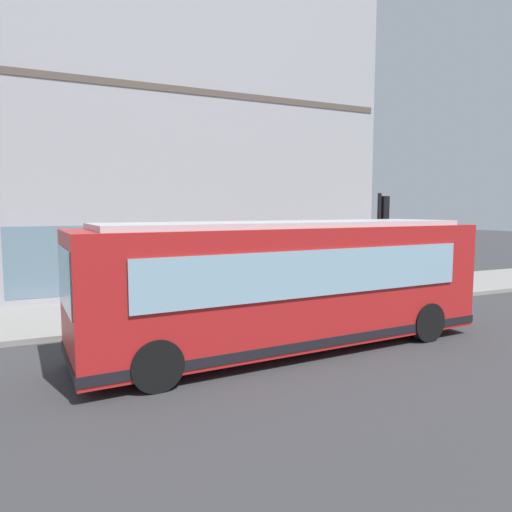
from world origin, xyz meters
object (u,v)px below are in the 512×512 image
(fire_hydrant, at_px, (260,283))
(pedestrian_walking_along_curb, at_px, (291,270))
(pedestrian_by_light_pole, at_px, (312,263))
(pedestrian_near_building_entrance, at_px, (385,261))
(city_bus_nearside, at_px, (289,285))
(pedestrian_near_hydrant, at_px, (407,267))
(traffic_light_near_corner, at_px, (382,226))

(fire_hydrant, height_order, pedestrian_walking_along_curb, pedestrian_walking_along_curb)
(pedestrian_walking_along_curb, distance_m, pedestrian_by_light_pole, 2.31)
(fire_hydrant, height_order, pedestrian_near_building_entrance, pedestrian_near_building_entrance)
(city_bus_nearside, relative_size, pedestrian_by_light_pole, 5.71)
(pedestrian_near_hydrant, bearing_deg, city_bus_nearside, 118.40)
(traffic_light_near_corner, distance_m, pedestrian_near_building_entrance, 4.58)
(traffic_light_near_corner, height_order, pedestrian_near_building_entrance, traffic_light_near_corner)
(pedestrian_near_building_entrance, bearing_deg, pedestrian_near_hydrant, 158.61)
(city_bus_nearside, relative_size, traffic_light_near_corner, 2.70)
(pedestrian_near_hydrant, distance_m, pedestrian_near_building_entrance, 2.58)
(pedestrian_walking_along_curb, height_order, pedestrian_near_building_entrance, pedestrian_walking_along_curb)
(fire_hydrant, bearing_deg, traffic_light_near_corner, -133.72)
(pedestrian_by_light_pole, bearing_deg, pedestrian_walking_along_curb, 129.76)
(traffic_light_near_corner, bearing_deg, pedestrian_near_building_entrance, -42.36)
(traffic_light_near_corner, relative_size, fire_hydrant, 5.09)
(city_bus_nearside, bearing_deg, pedestrian_near_building_entrance, -52.49)
(pedestrian_walking_along_curb, bearing_deg, city_bus_nearside, 150.67)
(pedestrian_walking_along_curb, bearing_deg, pedestrian_near_hydrant, -99.81)
(city_bus_nearside, bearing_deg, pedestrian_by_light_pole, -35.46)
(traffic_light_near_corner, bearing_deg, fire_hydrant, 46.28)
(pedestrian_walking_along_curb, bearing_deg, pedestrian_near_building_entrance, -74.27)
(pedestrian_walking_along_curb, xyz_separation_m, pedestrian_by_light_pole, (1.48, -1.78, 0.00))
(pedestrian_by_light_pole, relative_size, pedestrian_near_hydrant, 1.03)
(city_bus_nearside, xyz_separation_m, fire_hydrant, (6.36, -2.21, -1.04))
(city_bus_nearside, height_order, pedestrian_near_building_entrance, city_bus_nearside)
(city_bus_nearside, distance_m, fire_hydrant, 6.81)
(city_bus_nearside, relative_size, pedestrian_walking_along_curb, 5.71)
(pedestrian_by_light_pole, bearing_deg, pedestrian_near_building_entrance, -88.42)
(traffic_light_near_corner, xyz_separation_m, pedestrian_by_light_pole, (3.04, 0.98, -1.59))
(pedestrian_by_light_pole, bearing_deg, traffic_light_near_corner, -162.14)
(pedestrian_near_building_entrance, bearing_deg, pedestrian_by_light_pole, 91.58)
(traffic_light_near_corner, bearing_deg, pedestrian_near_hydrant, -68.75)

